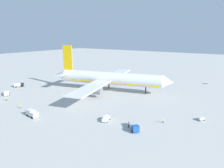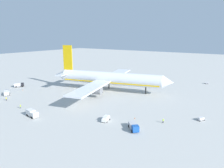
% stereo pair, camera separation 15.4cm
% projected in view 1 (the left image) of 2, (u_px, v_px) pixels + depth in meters
% --- Properties ---
extents(ground_plane, '(600.00, 600.00, 0.00)m').
position_uv_depth(ground_plane, '(110.00, 91.00, 125.53)').
color(ground_plane, '#B2B2AD').
extents(airliner, '(71.99, 77.13, 26.05)m').
position_uv_depth(airliner, '(108.00, 78.00, 124.21)').
color(airliner, silver).
rests_on(airliner, ground).
extents(service_truck_0, '(5.96, 5.14, 2.61)m').
position_uv_depth(service_truck_0, '(7.00, 93.00, 116.37)').
color(service_truck_0, '#999EA5').
rests_on(service_truck_0, ground).
extents(service_truck_2, '(6.29, 6.33, 2.49)m').
position_uv_depth(service_truck_2, '(134.00, 126.00, 73.65)').
color(service_truck_2, '#194CA5').
rests_on(service_truck_2, ground).
extents(service_truck_3, '(6.52, 3.36, 2.73)m').
position_uv_depth(service_truck_3, '(32.00, 113.00, 85.55)').
color(service_truck_3, white).
rests_on(service_truck_3, ground).
extents(service_truck_4, '(5.08, 6.12, 2.56)m').
position_uv_depth(service_truck_4, '(19.00, 85.00, 134.63)').
color(service_truck_4, black).
rests_on(service_truck_4, ground).
extents(service_van, '(2.90, 4.75, 1.97)m').
position_uv_depth(service_van, '(106.00, 118.00, 81.29)').
color(service_van, white).
rests_on(service_van, ground).
extents(baggage_cart_0, '(3.00, 2.00, 1.24)m').
position_uv_depth(baggage_cart_0, '(207.00, 83.00, 143.13)').
color(baggage_cart_0, gray).
rests_on(baggage_cart_0, ground).
extents(baggage_cart_1, '(2.66, 3.43, 1.24)m').
position_uv_depth(baggage_cart_1, '(109.00, 73.00, 181.68)').
color(baggage_cart_1, gray).
rests_on(baggage_cart_1, ground).
extents(baggage_cart_2, '(2.72, 3.27, 1.27)m').
position_uv_depth(baggage_cart_2, '(201.00, 119.00, 81.96)').
color(baggage_cart_2, gray).
rests_on(baggage_cart_2, ground).
extents(ground_worker_0, '(0.45, 0.45, 1.79)m').
position_uv_depth(ground_worker_0, '(6.00, 99.00, 106.54)').
color(ground_worker_0, black).
rests_on(ground_worker_0, ground).
extents(ground_worker_2, '(0.46, 0.46, 1.67)m').
position_uv_depth(ground_worker_2, '(163.00, 121.00, 79.56)').
color(ground_worker_2, black).
rests_on(ground_worker_2, ground).
extents(ground_worker_3, '(0.42, 0.42, 1.78)m').
position_uv_depth(ground_worker_3, '(20.00, 106.00, 95.31)').
color(ground_worker_3, '#3F3F47').
rests_on(ground_worker_3, ground).
extents(traffic_cone_0, '(0.36, 0.36, 0.55)m').
position_uv_depth(traffic_cone_0, '(135.00, 118.00, 83.62)').
color(traffic_cone_0, orange).
rests_on(traffic_cone_0, ground).
extents(traffic_cone_1, '(0.36, 0.36, 0.55)m').
position_uv_depth(traffic_cone_1, '(23.00, 90.00, 126.66)').
color(traffic_cone_1, orange).
rests_on(traffic_cone_1, ground).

